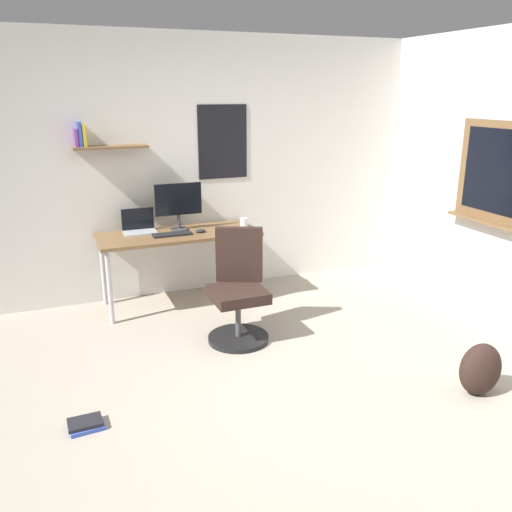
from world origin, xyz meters
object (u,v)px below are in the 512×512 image
office_chair (238,293)px  laptop (139,227)px  desk (179,240)px  coffee_mug (244,223)px  monitor_primary (178,203)px  computer_mouse (201,231)px  keyboard (172,234)px  book_stack_on_floor (86,425)px  backpack (480,369)px

office_chair → laptop: size_ratio=3.06×
office_chair → laptop: (-0.62, 1.10, 0.38)m
desk → coffee_mug: size_ratio=16.76×
monitor_primary → computer_mouse: monitor_primary is taller
keyboard → monitor_primary: bearing=57.0°
office_chair → monitor_primary: (-0.23, 1.05, 0.59)m
keyboard → coffee_mug: 0.75m
laptop → book_stack_on_floor: bearing=-110.5°
office_chair → keyboard: office_chair is taller
laptop → monitor_primary: monitor_primary is taller
laptop → book_stack_on_floor: (-0.74, -1.97, -0.76)m
computer_mouse → book_stack_on_floor: 2.28m
desk → keyboard: (-0.08, -0.08, 0.08)m
monitor_primary → computer_mouse: (0.16, -0.18, -0.25)m
keyboard → office_chair: bearing=-68.3°
book_stack_on_floor → coffee_mug: bearing=45.6°
office_chair → monitor_primary: size_ratio=2.05×
monitor_primary → keyboard: size_ratio=1.25×
coffee_mug → backpack: coffee_mug is taller
laptop → computer_mouse: bearing=-22.4°
office_chair → backpack: size_ratio=2.48×
keyboard → desk: bearing=45.2°
keyboard → backpack: bearing=-55.7°
desk → coffee_mug: (0.67, -0.03, 0.12)m
laptop → keyboard: laptop is taller
coffee_mug → book_stack_on_floor: size_ratio=0.41×
desk → book_stack_on_floor: bearing=-120.7°
laptop → monitor_primary: 0.44m
office_chair → coffee_mug: office_chair is taller
computer_mouse → monitor_primary: bearing=132.7°
laptop → monitor_primary: (0.39, -0.05, 0.22)m
monitor_primary → keyboard: (-0.12, -0.18, -0.26)m
keyboard → computer_mouse: 0.28m
computer_mouse → coffee_mug: (0.47, 0.05, 0.03)m
keyboard → coffee_mug: (0.75, 0.05, 0.04)m
laptop → keyboard: (0.27, -0.23, -0.04)m
monitor_primary → coffee_mug: size_ratio=5.04×
office_chair → keyboard: (-0.35, 0.88, 0.33)m
coffee_mug → backpack: bearing=-70.4°
monitor_primary → coffee_mug: 0.68m
office_chair → backpack: 1.95m
computer_mouse → coffee_mug: size_ratio=1.13×
laptop → monitor_primary: bearing=-7.1°
backpack → desk: bearing=122.1°
desk → computer_mouse: size_ratio=14.83×
monitor_primary → backpack: 3.05m
laptop → office_chair: bearing=-60.7°
desk → book_stack_on_floor: (-1.08, -1.82, -0.64)m
laptop → book_stack_on_floor: laptop is taller
laptop → keyboard: size_ratio=0.84×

